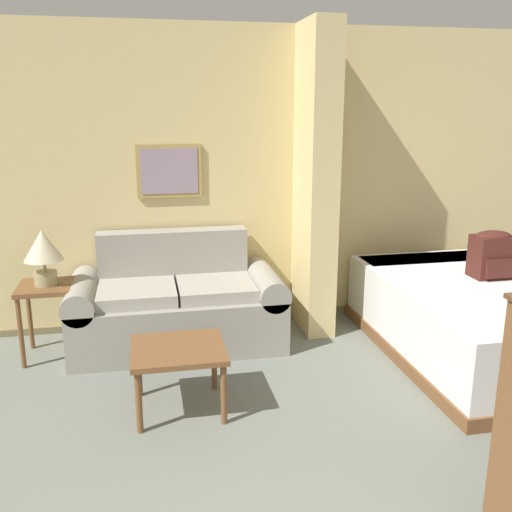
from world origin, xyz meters
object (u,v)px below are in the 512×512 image
coffee_table (178,355)px  backpack (492,253)px  couch (177,305)px  bed (477,318)px  table_lamp (43,250)px

coffee_table → backpack: size_ratio=1.56×
couch → bed: (2.33, -0.68, -0.03)m
bed → coffee_table: bearing=-170.0°
couch → backpack: size_ratio=4.53×
coffee_table → backpack: backpack is taller
table_lamp → bed: size_ratio=0.20×
table_lamp → bed: (3.33, -0.61, -0.58)m
couch → bed: bearing=-16.3°
coffee_table → table_lamp: table_lamp is taller
couch → table_lamp: table_lamp is taller
table_lamp → coffee_table: bearing=-47.8°
couch → backpack: bearing=-12.1°
bed → couch: bearing=163.7°
coffee_table → bed: size_ratio=0.28×
coffee_table → table_lamp: size_ratio=1.38×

